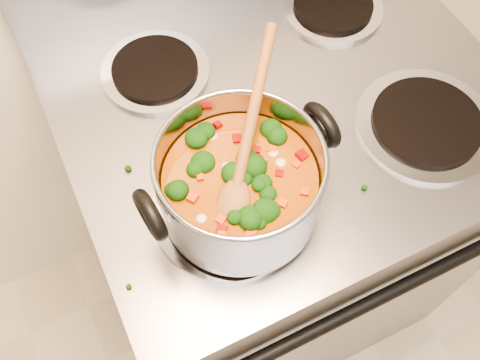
% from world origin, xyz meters
% --- Properties ---
extents(electric_range, '(0.79, 0.71, 1.08)m').
position_xyz_m(electric_range, '(-0.01, 1.16, 0.47)').
color(electric_range, gray).
rests_on(electric_range, ground).
extents(stockpot, '(0.30, 0.24, 0.15)m').
position_xyz_m(stockpot, '(-0.18, 1.00, 1.00)').
color(stockpot, '#919198').
rests_on(stockpot, electric_range).
extents(wooden_spoon, '(0.21, 0.25, 0.12)m').
position_xyz_m(wooden_spoon, '(-0.17, 1.02, 1.04)').
color(wooden_spoon, brown).
rests_on(wooden_spoon, stockpot).
extents(cooktop_crumbs, '(0.20, 0.03, 0.01)m').
position_xyz_m(cooktop_crumbs, '(-0.22, 1.13, 0.92)').
color(cooktop_crumbs, black).
rests_on(cooktop_crumbs, electric_range).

